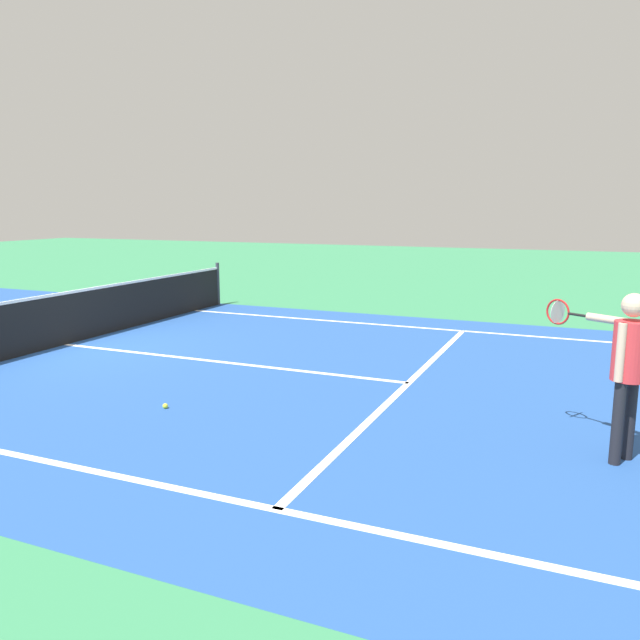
{
  "coord_description": "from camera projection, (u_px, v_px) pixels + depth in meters",
  "views": [
    {
      "loc": [
        -8.4,
        -8.63,
        2.47
      ],
      "look_at": [
        -0.94,
        -5.43,
        1.0
      ],
      "focal_mm": 35.23,
      "sensor_mm": 36.0,
      "label": 1
    }
  ],
  "objects": [
    {
      "name": "tennis_ball_mid_court",
      "position": [
        165.0,
        406.0,
        7.78
      ],
      "size": [
        0.07,
        0.07,
        0.07
      ],
      "primitive_type": "sphere",
      "color": "#CCE033",
      "rests_on": "ground_plane"
    },
    {
      "name": "net",
      "position": [
        64.0,
        318.0,
        11.29
      ],
      "size": [
        10.38,
        0.09,
        1.07
      ],
      "color": "#33383D",
      "rests_on": "ground_plane"
    },
    {
      "name": "line_service_near",
      "position": [
        408.0,
        383.0,
        8.9
      ],
      "size": [
        8.22,
        0.1,
        0.01
      ],
      "primitive_type": "cube",
      "color": "white",
      "rests_on": "ground_plane"
    },
    {
      "name": "line_sideline_right",
      "position": [
        440.0,
        329.0,
        12.8
      ],
      "size": [
        0.1,
        11.89,
        0.01
      ],
      "primitive_type": "cube",
      "color": "white",
      "rests_on": "ground_plane"
    },
    {
      "name": "ground_plane",
      "position": [
        66.0,
        345.0,
        11.38
      ],
      "size": [
        60.0,
        60.0,
        0.0
      ],
      "primitive_type": "plane",
      "color": "#337F51"
    },
    {
      "name": "court_surface_inbounds",
      "position": [
        66.0,
        345.0,
        11.38
      ],
      "size": [
        10.62,
        24.4,
        0.0
      ],
      "primitive_type": "cube",
      "color": "#234C93",
      "rests_on": "ground_plane"
    },
    {
      "name": "line_center_service",
      "position": [
        216.0,
        361.0,
        10.14
      ],
      "size": [
        0.1,
        6.4,
        0.01
      ],
      "primitive_type": "cube",
      "color": "white",
      "rests_on": "ground_plane"
    },
    {
      "name": "player_near",
      "position": [
        627.0,
        358.0,
        6.02
      ],
      "size": [
        0.91,
        0.98,
        1.67
      ],
      "color": "black",
      "rests_on": "ground_plane"
    },
    {
      "name": "line_sideline_left",
      "position": [
        229.0,
        499.0,
        5.36
      ],
      "size": [
        0.1,
        11.89,
        0.01
      ],
      "primitive_type": "cube",
      "color": "white",
      "rests_on": "ground_plane"
    }
  ]
}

